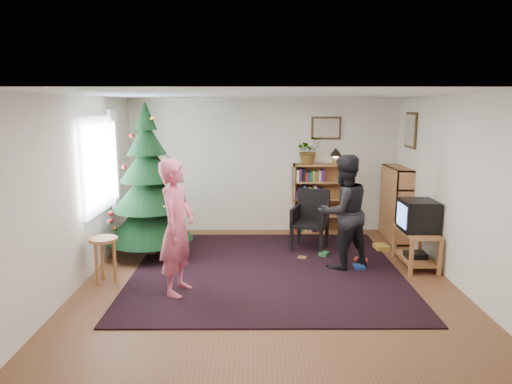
{
  "coord_description": "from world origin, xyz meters",
  "views": [
    {
      "loc": [
        -0.18,
        -6.01,
        2.36
      ],
      "look_at": [
        -0.16,
        0.62,
        1.1
      ],
      "focal_mm": 32.0,
      "sensor_mm": 36.0,
      "label": 1
    }
  ],
  "objects_px": {
    "picture_back": "(326,128)",
    "crt_tv": "(418,215)",
    "person_by_chair": "(343,212)",
    "potted_plant": "(309,150)",
    "tv_stand": "(416,245)",
    "picture_right": "(411,130)",
    "bookshelf_right": "(396,202)",
    "person_standing": "(177,228)",
    "bookshelf_back": "(318,198)",
    "christmas_tree": "(149,193)",
    "armchair": "(309,217)",
    "stool": "(104,248)",
    "table_lamp": "(336,153)"
  },
  "relations": [
    {
      "from": "stool",
      "to": "armchair",
      "type": "bearing_deg",
      "value": 26.88
    },
    {
      "from": "picture_right",
      "to": "tv_stand",
      "type": "xyz_separation_m",
      "value": [
        -0.26,
        -1.28,
        -1.63
      ]
    },
    {
      "from": "person_standing",
      "to": "armchair",
      "type": "bearing_deg",
      "value": -33.03
    },
    {
      "from": "bookshelf_right",
      "to": "potted_plant",
      "type": "relative_size",
      "value": 2.56
    },
    {
      "from": "table_lamp",
      "to": "person_standing",
      "type": "bearing_deg",
      "value": -130.88
    },
    {
      "from": "person_by_chair",
      "to": "armchair",
      "type": "bearing_deg",
      "value": -91.2
    },
    {
      "from": "armchair",
      "to": "person_by_chair",
      "type": "height_order",
      "value": "person_by_chair"
    },
    {
      "from": "crt_tv",
      "to": "table_lamp",
      "type": "height_order",
      "value": "table_lamp"
    },
    {
      "from": "christmas_tree",
      "to": "person_by_chair",
      "type": "height_order",
      "value": "christmas_tree"
    },
    {
      "from": "picture_right",
      "to": "bookshelf_back",
      "type": "distance_m",
      "value": 2.03
    },
    {
      "from": "bookshelf_right",
      "to": "crt_tv",
      "type": "relative_size",
      "value": 2.49
    },
    {
      "from": "potted_plant",
      "to": "table_lamp",
      "type": "height_order",
      "value": "potted_plant"
    },
    {
      "from": "christmas_tree",
      "to": "potted_plant",
      "type": "height_order",
      "value": "christmas_tree"
    },
    {
      "from": "picture_back",
      "to": "person_by_chair",
      "type": "xyz_separation_m",
      "value": [
        -0.04,
        -2.05,
        -1.11
      ]
    },
    {
      "from": "picture_right",
      "to": "potted_plant",
      "type": "bearing_deg",
      "value": 160.4
    },
    {
      "from": "armchair",
      "to": "person_by_chair",
      "type": "xyz_separation_m",
      "value": [
        0.38,
        -0.92,
        0.3
      ]
    },
    {
      "from": "stool",
      "to": "bookshelf_back",
      "type": "bearing_deg",
      "value": 37.67
    },
    {
      "from": "tv_stand",
      "to": "table_lamp",
      "type": "xyz_separation_m",
      "value": [
        -0.9,
        1.87,
        1.18
      ]
    },
    {
      "from": "table_lamp",
      "to": "christmas_tree",
      "type": "bearing_deg",
      "value": -157.02
    },
    {
      "from": "picture_back",
      "to": "christmas_tree",
      "type": "bearing_deg",
      "value": -153.75
    },
    {
      "from": "bookshelf_right",
      "to": "christmas_tree",
      "type": "bearing_deg",
      "value": 102.2
    },
    {
      "from": "bookshelf_right",
      "to": "person_by_chair",
      "type": "height_order",
      "value": "person_by_chair"
    },
    {
      "from": "tv_stand",
      "to": "person_by_chair",
      "type": "bearing_deg",
      "value": -177.88
    },
    {
      "from": "picture_right",
      "to": "armchair",
      "type": "distance_m",
      "value": 2.28
    },
    {
      "from": "table_lamp",
      "to": "picture_right",
      "type": "bearing_deg",
      "value": -27.01
    },
    {
      "from": "armchair",
      "to": "bookshelf_back",
      "type": "bearing_deg",
      "value": 93.92
    },
    {
      "from": "stool",
      "to": "potted_plant",
      "type": "relative_size",
      "value": 1.23
    },
    {
      "from": "person_by_chair",
      "to": "potted_plant",
      "type": "relative_size",
      "value": 3.3
    },
    {
      "from": "tv_stand",
      "to": "stool",
      "type": "relative_size",
      "value": 1.33
    },
    {
      "from": "picture_right",
      "to": "bookshelf_right",
      "type": "bearing_deg",
      "value": 130.86
    },
    {
      "from": "potted_plant",
      "to": "person_by_chair",
      "type": "bearing_deg",
      "value": -81.29
    },
    {
      "from": "picture_back",
      "to": "crt_tv",
      "type": "xyz_separation_m",
      "value": [
        1.07,
        -2.01,
        -1.17
      ]
    },
    {
      "from": "tv_stand",
      "to": "picture_right",
      "type": "bearing_deg",
      "value": 78.77
    },
    {
      "from": "bookshelf_back",
      "to": "crt_tv",
      "type": "bearing_deg",
      "value": -57.38
    },
    {
      "from": "tv_stand",
      "to": "crt_tv",
      "type": "height_order",
      "value": "crt_tv"
    },
    {
      "from": "christmas_tree",
      "to": "table_lamp",
      "type": "height_order",
      "value": "christmas_tree"
    },
    {
      "from": "armchair",
      "to": "table_lamp",
      "type": "bearing_deg",
      "value": 79.5
    },
    {
      "from": "person_standing",
      "to": "table_lamp",
      "type": "distance_m",
      "value": 3.82
    },
    {
      "from": "christmas_tree",
      "to": "crt_tv",
      "type": "distance_m",
      "value": 4.09
    },
    {
      "from": "bookshelf_back",
      "to": "crt_tv",
      "type": "xyz_separation_m",
      "value": [
        1.2,
        -1.87,
        0.11
      ]
    },
    {
      "from": "potted_plant",
      "to": "person_standing",
      "type": "bearing_deg",
      "value": -124.61
    },
    {
      "from": "bookshelf_right",
      "to": "tv_stand",
      "type": "distance_m",
      "value": 1.49
    },
    {
      "from": "picture_right",
      "to": "person_standing",
      "type": "distance_m",
      "value": 4.4
    },
    {
      "from": "picture_right",
      "to": "tv_stand",
      "type": "relative_size",
      "value": 0.72
    },
    {
      "from": "picture_back",
      "to": "tv_stand",
      "type": "bearing_deg",
      "value": -61.96
    },
    {
      "from": "person_standing",
      "to": "person_by_chair",
      "type": "height_order",
      "value": "person_standing"
    },
    {
      "from": "potted_plant",
      "to": "table_lamp",
      "type": "xyz_separation_m",
      "value": [
        0.5,
        0.0,
        -0.05
      ]
    },
    {
      "from": "armchair",
      "to": "bookshelf_right",
      "type": "bearing_deg",
      "value": 39.27
    },
    {
      "from": "crt_tv",
      "to": "stool",
      "type": "xyz_separation_m",
      "value": [
        -4.42,
        -0.61,
        -0.29
      ]
    },
    {
      "from": "armchair",
      "to": "table_lamp",
      "type": "xyz_separation_m",
      "value": [
        0.59,
        1.0,
        0.97
      ]
    }
  ]
}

